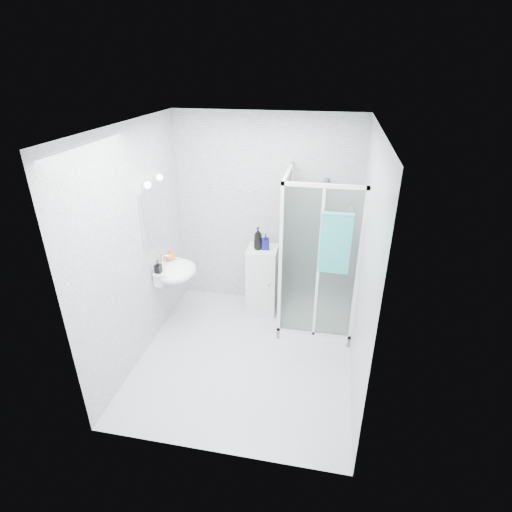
% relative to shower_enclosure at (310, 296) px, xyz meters
% --- Properties ---
extents(room, '(2.40, 2.60, 2.60)m').
position_rel_shower_enclosure_xyz_m(room, '(-0.67, -0.77, 0.85)').
color(room, silver).
rests_on(room, ground).
extents(shower_enclosure, '(0.90, 0.95, 2.00)m').
position_rel_shower_enclosure_xyz_m(shower_enclosure, '(0.00, 0.00, 0.00)').
color(shower_enclosure, white).
rests_on(shower_enclosure, ground).
extents(wall_basin, '(0.46, 0.56, 0.35)m').
position_rel_shower_enclosure_xyz_m(wall_basin, '(-1.66, -0.32, 0.35)').
color(wall_basin, white).
rests_on(wall_basin, ground).
extents(mirror, '(0.02, 0.60, 0.70)m').
position_rel_shower_enclosure_xyz_m(mirror, '(-1.85, -0.32, 1.05)').
color(mirror, white).
rests_on(mirror, room).
extents(vanity_lights, '(0.10, 0.40, 0.08)m').
position_rel_shower_enclosure_xyz_m(vanity_lights, '(-1.80, -0.32, 1.47)').
color(vanity_lights, silver).
rests_on(vanity_lights, room).
extents(wall_hooks, '(0.23, 0.06, 0.03)m').
position_rel_shower_enclosure_xyz_m(wall_hooks, '(-0.92, 0.49, 1.17)').
color(wall_hooks, silver).
rests_on(wall_hooks, room).
extents(storage_cabinet, '(0.40, 0.42, 0.94)m').
position_rel_shower_enclosure_xyz_m(storage_cabinet, '(-0.66, 0.24, 0.02)').
color(storage_cabinet, silver).
rests_on(storage_cabinet, ground).
extents(hand_towel, '(0.33, 0.05, 0.70)m').
position_rel_shower_enclosure_xyz_m(hand_towel, '(0.24, -0.40, 0.94)').
color(hand_towel, teal).
rests_on(hand_towel, shower_enclosure).
extents(shampoo_bottle_a, '(0.14, 0.14, 0.30)m').
position_rel_shower_enclosure_xyz_m(shampoo_bottle_a, '(-0.72, 0.21, 0.64)').
color(shampoo_bottle_a, black).
rests_on(shampoo_bottle_a, storage_cabinet).
extents(shampoo_bottle_b, '(0.11, 0.11, 0.21)m').
position_rel_shower_enclosure_xyz_m(shampoo_bottle_b, '(-0.62, 0.23, 0.60)').
color(shampoo_bottle_b, '#0E0F56').
rests_on(shampoo_bottle_b, storage_cabinet).
extents(soap_dispenser_orange, '(0.13, 0.13, 0.16)m').
position_rel_shower_enclosure_xyz_m(soap_dispenser_orange, '(-1.75, -0.20, 0.50)').
color(soap_dispenser_orange, '#C76F17').
rests_on(soap_dispenser_orange, wall_basin).
extents(soap_dispenser_black, '(0.08, 0.08, 0.16)m').
position_rel_shower_enclosure_xyz_m(soap_dispenser_black, '(-1.78, -0.51, 0.49)').
color(soap_dispenser_black, black).
rests_on(soap_dispenser_black, wall_basin).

